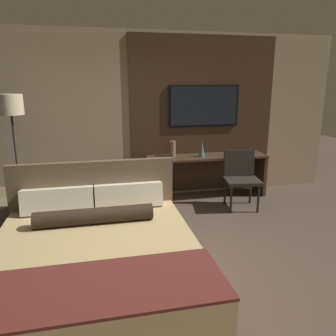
% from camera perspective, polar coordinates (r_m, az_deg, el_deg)
% --- Properties ---
extents(ground_plane, '(16.00, 16.00, 0.00)m').
position_cam_1_polar(ground_plane, '(3.63, 0.37, -18.06)').
color(ground_plane, '#4C3D33').
extents(wall_back_tv_panel, '(7.20, 0.09, 2.80)m').
position_cam_1_polar(wall_back_tv_panel, '(5.67, -3.78, 8.85)').
color(wall_back_tv_panel, tan).
rests_on(wall_back_tv_panel, ground_plane).
extents(bed, '(1.92, 2.11, 1.07)m').
position_cam_1_polar(bed, '(3.32, -12.35, -15.57)').
color(bed, '#33281E').
rests_on(bed, ground_plane).
extents(desk, '(2.08, 0.52, 0.74)m').
position_cam_1_polar(desk, '(5.80, 6.64, 0.03)').
color(desk, '#422D1E').
rests_on(desk, ground_plane).
extents(tv, '(1.26, 0.04, 0.71)m').
position_cam_1_polar(tv, '(5.82, 6.28, 10.71)').
color(tv, black).
extents(desk_chair, '(0.61, 0.61, 0.91)m').
position_cam_1_polar(desk_chair, '(5.40, 12.52, -0.99)').
color(desk_chair, '#28231E').
rests_on(desk_chair, ground_plane).
extents(floor_lamp, '(0.34, 0.34, 1.82)m').
position_cam_1_polar(floor_lamp, '(5.05, -25.60, 8.27)').
color(floor_lamp, '#282623').
rests_on(floor_lamp, ground_plane).
extents(vase_tall, '(0.10, 0.10, 0.25)m').
position_cam_1_polar(vase_tall, '(5.61, 5.94, 3.28)').
color(vase_tall, '#4C706B').
rests_on(vase_tall, desk).
extents(vase_short, '(0.10, 0.10, 0.26)m').
position_cam_1_polar(vase_short, '(5.61, 0.81, 3.41)').
color(vase_short, '#846647').
rests_on(vase_short, desk).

